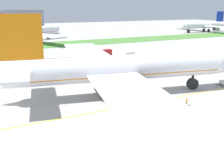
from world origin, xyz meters
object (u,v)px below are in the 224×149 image
at_px(airliner_foreground, 116,69).
at_px(parked_airliner_far_right, 204,25).
at_px(ground_crew_wingwalker_port, 187,101).
at_px(parked_airliner_far_centre, 25,32).
at_px(service_truck_catering_van, 105,53).
at_px(service_truck_fuel_bowser, 128,56).

distance_m(airliner_foreground, parked_airliner_far_right, 179.08).
bearing_deg(ground_crew_wingwalker_port, airliner_foreground, 128.74).
height_order(parked_airliner_far_centre, parked_airliner_far_right, parked_airliner_far_centre).
distance_m(airliner_foreground, ground_crew_wingwalker_port, 16.70).
xyz_separation_m(ground_crew_wingwalker_port, service_truck_catering_van, (9.41, 58.95, 0.61)).
bearing_deg(airliner_foreground, service_truck_catering_van, 67.49).
distance_m(service_truck_fuel_bowser, parked_airliner_far_centre, 83.32).
bearing_deg(parked_airliner_far_right, service_truck_catering_van, -151.56).
height_order(service_truck_catering_van, parked_airliner_far_right, parked_airliner_far_right).
distance_m(service_truck_fuel_bowser, service_truck_catering_van, 11.71).
bearing_deg(parked_airliner_far_centre, parked_airliner_far_right, -1.39).
relative_size(service_truck_catering_van, parked_airliner_far_right, 0.07).
distance_m(ground_crew_wingwalker_port, parked_airliner_far_right, 179.82).
xyz_separation_m(service_truck_catering_van, parked_airliner_far_centre, (-20.12, 68.68, 4.07)).
relative_size(service_truck_fuel_bowser, parked_airliner_far_right, 0.07).
distance_m(ground_crew_wingwalker_port, service_truck_fuel_bowser, 50.10).
relative_size(airliner_foreground, service_truck_fuel_bowser, 16.84).
relative_size(ground_crew_wingwalker_port, parked_airliner_far_right, 0.02).
relative_size(ground_crew_wingwalker_port, service_truck_catering_van, 0.27).
xyz_separation_m(ground_crew_wingwalker_port, parked_airliner_far_right, (129.93, 124.22, 4.63)).
bearing_deg(parked_airliner_far_centre, service_truck_fuel_bowser, -72.81).
relative_size(service_truck_catering_van, parked_airliner_far_centre, 0.08).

